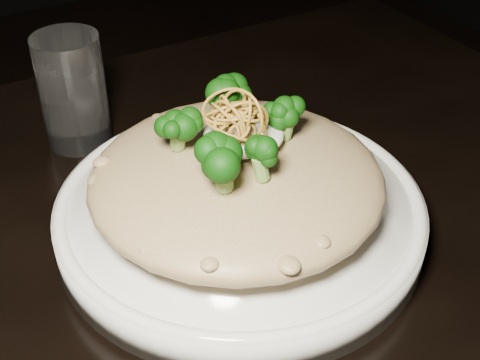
% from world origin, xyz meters
% --- Properties ---
extents(table, '(1.10, 0.80, 0.75)m').
position_xyz_m(table, '(0.00, 0.00, 0.67)').
color(table, black).
rests_on(table, ground).
extents(plate, '(0.32, 0.32, 0.03)m').
position_xyz_m(plate, '(0.09, 0.02, 0.77)').
color(plate, white).
rests_on(plate, table).
extents(risotto, '(0.25, 0.25, 0.05)m').
position_xyz_m(risotto, '(0.09, 0.02, 0.81)').
color(risotto, brown).
rests_on(risotto, plate).
extents(broccoli, '(0.16, 0.16, 0.06)m').
position_xyz_m(broccoli, '(0.09, 0.02, 0.87)').
color(broccoli, black).
rests_on(broccoli, risotto).
extents(cheese, '(0.07, 0.07, 0.02)m').
position_xyz_m(cheese, '(0.10, 0.02, 0.85)').
color(cheese, silver).
rests_on(cheese, risotto).
extents(shallots, '(0.07, 0.07, 0.04)m').
position_xyz_m(shallots, '(0.09, 0.02, 0.88)').
color(shallots, brown).
rests_on(shallots, cheese).
extents(drinking_glass, '(0.07, 0.07, 0.12)m').
position_xyz_m(drinking_glass, '(0.02, 0.23, 0.81)').
color(drinking_glass, silver).
rests_on(drinking_glass, table).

